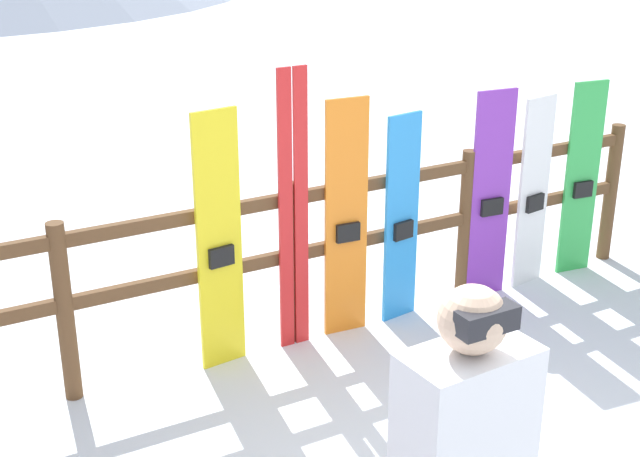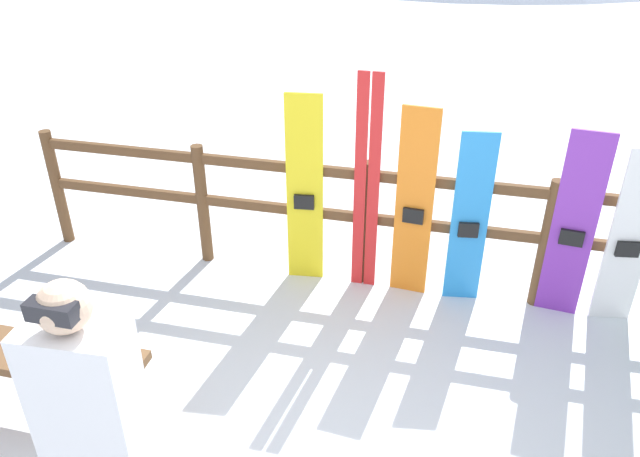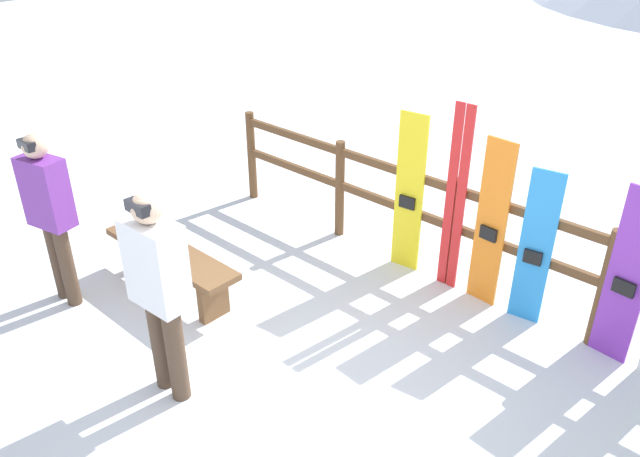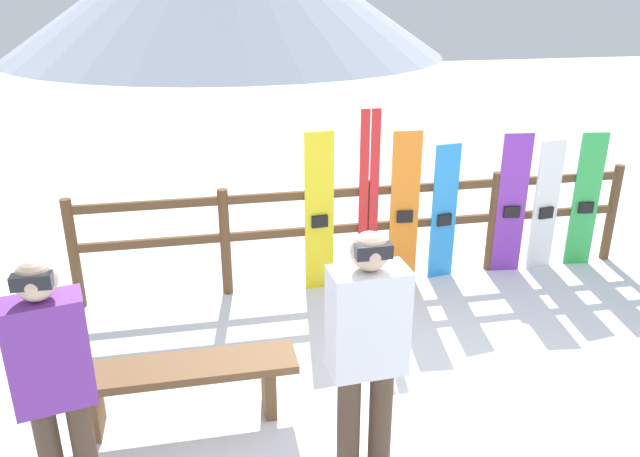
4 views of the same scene
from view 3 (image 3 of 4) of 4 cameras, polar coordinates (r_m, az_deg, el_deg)
ground_plane at (r=4.82m, az=-2.77°, el=-15.35°), size 40.00×40.00×0.00m
fence at (r=5.87m, az=12.17°, el=0.60°), size 5.67×0.10×1.08m
bench at (r=5.90m, az=-13.47°, el=-2.81°), size 1.58×0.36×0.45m
person_white at (r=4.44m, az=-14.56°, el=-4.94°), size 0.45×0.26×1.66m
person_purple at (r=5.82m, az=-23.50°, el=1.72°), size 0.44×0.30×1.62m
snowboard_yellow at (r=5.98m, az=8.15°, el=3.11°), size 0.29×0.08×1.60m
ski_pair_red at (r=5.71m, az=12.27°, el=2.54°), size 0.20×0.02×1.79m
snowboard_orange at (r=5.61m, az=15.35°, el=0.30°), size 0.29×0.07×1.57m
snowboard_blue at (r=5.50m, az=19.09°, el=-1.81°), size 0.27×0.08×1.42m
snowboard_purple at (r=5.30m, az=26.27°, el=-4.11°), size 0.31×0.08×1.49m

